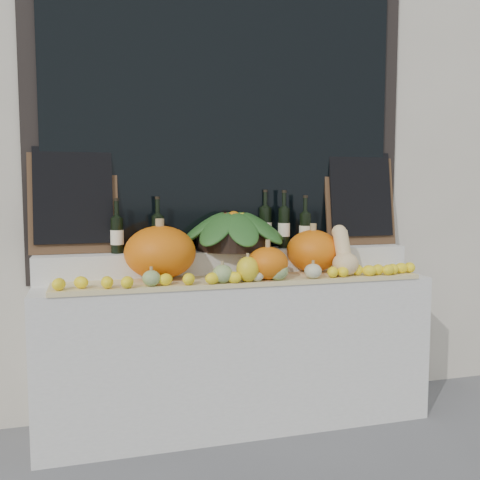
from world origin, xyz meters
name	(u,v)px	position (x,y,z in m)	size (l,w,h in m)	color
storefront_facade	(209,70)	(0.00, 2.25, 2.25)	(7.00, 0.94, 4.50)	beige
display_sill	(237,351)	(0.00, 1.52, 0.44)	(2.30, 0.55, 0.88)	silver
rear_tier	(230,262)	(0.00, 1.68, 0.96)	(2.30, 0.25, 0.16)	silver
straw_bedding	(242,280)	(0.00, 1.40, 0.89)	(2.10, 0.32, 0.03)	tan
pumpkin_left	(160,252)	(-0.45, 1.51, 1.06)	(0.40, 0.40, 0.30)	orange
pumpkin_right	(313,251)	(0.49, 1.52, 1.03)	(0.32, 0.32, 0.26)	orange
pumpkin_center	(268,263)	(0.13, 1.33, 1.00)	(0.23, 0.23, 0.18)	orange
butternut_squash	(344,255)	(0.61, 1.35, 1.03)	(0.15, 0.21, 0.29)	#EAC589
decorative_gourds	(267,271)	(0.11, 1.29, 0.96)	(1.24, 0.18, 0.16)	#30681F
lemon_heap	(248,276)	(0.00, 1.29, 0.94)	(2.20, 0.16, 0.06)	yellow
produce_bowl	(234,230)	(0.02, 1.66, 1.16)	(0.70, 0.70, 0.25)	black
wine_bottle_far_left	(117,235)	(-0.68, 1.67, 1.15)	(0.08, 0.08, 0.32)	black
wine_bottle_near_left	(158,233)	(-0.45, 1.67, 1.15)	(0.08, 0.08, 0.33)	black
wine_bottle_tall	(265,227)	(0.25, 1.75, 1.17)	(0.08, 0.08, 0.37)	black
wine_bottle_near_right	(284,227)	(0.36, 1.68, 1.17)	(0.08, 0.08, 0.37)	black
wine_bottle_far_right	(305,230)	(0.48, 1.63, 1.15)	(0.08, 0.08, 0.33)	black
chalkboard_left	(73,198)	(-0.92, 1.74, 1.36)	(0.50, 0.12, 0.62)	#4C331E
chalkboard_right	(360,197)	(0.92, 1.74, 1.36)	(0.50, 0.12, 0.62)	#4C331E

